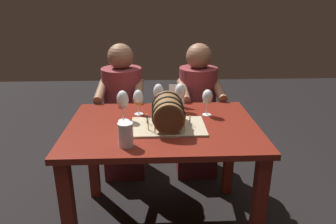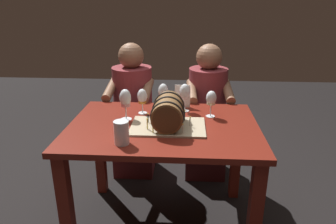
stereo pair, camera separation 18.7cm
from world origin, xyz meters
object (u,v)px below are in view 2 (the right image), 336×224
at_px(dining_table, 163,143).
at_px(wine_glass_amber, 142,98).
at_px(wine_glass_white, 211,99).
at_px(wine_glass_empty, 185,93).
at_px(wine_glass_rose, 125,100).
at_px(person_seated_left, 133,116).
at_px(barrel_cake, 168,114).
at_px(wine_glass_red, 163,93).
at_px(beer_pint, 122,134).
at_px(person_seated_right, 206,119).
at_px(menu_card, 183,96).

relative_size(dining_table, wine_glass_amber, 6.85).
distance_m(dining_table, wine_glass_white, 0.42).
distance_m(wine_glass_empty, wine_glass_rose, 0.42).
relative_size(dining_table, wine_glass_rose, 5.79).
bearing_deg(person_seated_left, wine_glass_rose, -83.89).
xyz_separation_m(barrel_cake, wine_glass_red, (-0.05, 0.31, 0.04)).
relative_size(wine_glass_white, beer_pint, 1.36).
bearing_deg(barrel_cake, wine_glass_amber, 128.74).
relative_size(wine_glass_amber, person_seated_right, 0.15).
bearing_deg(dining_table, wine_glass_white, 27.47).
distance_m(barrel_cake, wine_glass_amber, 0.30).
xyz_separation_m(wine_glass_rose, menu_card, (0.36, 0.27, -0.05)).
xyz_separation_m(wine_glass_white, menu_card, (-0.19, 0.19, -0.04)).
distance_m(wine_glass_red, wine_glass_empty, 0.15).
height_order(dining_table, beer_pint, beer_pint).
xyz_separation_m(wine_glass_rose, person_seated_right, (0.56, 0.63, -0.36)).
relative_size(wine_glass_rose, menu_card, 1.27).
bearing_deg(dining_table, wine_glass_red, 94.47).
xyz_separation_m(wine_glass_empty, beer_pint, (-0.33, -0.54, -0.08)).
xyz_separation_m(barrel_cake, wine_glass_white, (0.27, 0.20, 0.03)).
distance_m(wine_glass_empty, person_seated_left, 0.72).
distance_m(person_seated_left, person_seated_right, 0.63).
distance_m(wine_glass_white, person_seated_right, 0.64).
xyz_separation_m(dining_table, wine_glass_white, (0.30, 0.16, 0.25)).
height_order(dining_table, wine_glass_red, wine_glass_red).
bearing_deg(person_seated_right, person_seated_left, 179.99).
bearing_deg(wine_glass_red, person_seated_right, 52.33).
distance_m(wine_glass_empty, beer_pint, 0.63).
distance_m(barrel_cake, wine_glass_empty, 0.32).
distance_m(dining_table, wine_glass_amber, 0.34).
xyz_separation_m(dining_table, barrel_cake, (0.03, -0.04, 0.22)).
bearing_deg(wine_glass_rose, dining_table, -16.00).
bearing_deg(wine_glass_red, dining_table, -85.53).
relative_size(wine_glass_rose, person_seated_left, 0.18).
bearing_deg(person_seated_left, wine_glass_amber, -72.74).
xyz_separation_m(wine_glass_white, person_seated_right, (0.01, 0.54, -0.35)).
distance_m(wine_glass_amber, wine_glass_rose, 0.15).
bearing_deg(wine_glass_amber, wine_glass_red, 28.78).
bearing_deg(wine_glass_red, barrel_cake, -80.32).
bearing_deg(person_seated_right, wine_glass_empty, -112.63).
bearing_deg(wine_glass_red, wine_glass_rose, -139.37).
bearing_deg(wine_glass_red, beer_pint, -108.39).
bearing_deg(menu_card, wine_glass_rose, -141.79).
xyz_separation_m(barrel_cake, beer_pint, (-0.23, -0.24, -0.03)).
distance_m(wine_glass_red, beer_pint, 0.58).
distance_m(beer_pint, menu_card, 0.70).
bearing_deg(dining_table, wine_glass_empty, 63.10).
distance_m(wine_glass_white, person_seated_left, 0.89).
distance_m(barrel_cake, beer_pint, 0.34).
xyz_separation_m(wine_glass_empty, person_seated_left, (-0.44, 0.44, -0.36)).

